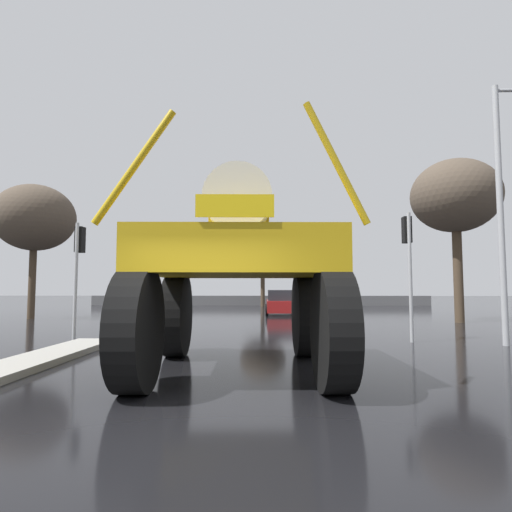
# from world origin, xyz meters

# --- Properties ---
(ground_plane) EXTENTS (120.00, 120.00, 0.00)m
(ground_plane) POSITION_xyz_m (0.00, 18.00, 0.00)
(ground_plane) COLOR black
(oversize_sprayer) EXTENTS (4.53, 5.75, 4.76)m
(oversize_sprayer) POSITION_xyz_m (0.33, 3.76, 2.05)
(oversize_sprayer) COLOR black
(oversize_sprayer) RESTS_ON ground
(sedan_ahead) EXTENTS (1.92, 4.12, 1.52)m
(sedan_ahead) POSITION_xyz_m (1.65, 21.48, 0.71)
(sedan_ahead) COLOR maroon
(sedan_ahead) RESTS_ON ground
(traffic_signal_near_left) EXTENTS (0.24, 0.54, 3.76)m
(traffic_signal_near_left) POSITION_xyz_m (-5.22, 8.45, 2.74)
(traffic_signal_near_left) COLOR #A8AAAF
(traffic_signal_near_left) RESTS_ON ground
(traffic_signal_near_right) EXTENTS (0.24, 0.54, 4.03)m
(traffic_signal_near_right) POSITION_xyz_m (5.34, 8.45, 2.94)
(traffic_signal_near_right) COLOR #A8AAAF
(traffic_signal_near_right) RESTS_ON ground
(streetlight_near_right) EXTENTS (1.96, 0.24, 7.79)m
(streetlight_near_right) POSITION_xyz_m (7.97, 7.63, 4.35)
(streetlight_near_right) COLOR #A8AAAF
(streetlight_near_right) RESTS_ON ground
(bare_tree_left) EXTENTS (4.23, 4.23, 7.27)m
(bare_tree_left) POSITION_xyz_m (-11.80, 17.24, 5.44)
(bare_tree_left) COLOR #473828
(bare_tree_left) RESTS_ON ground
(bare_tree_right) EXTENTS (4.22, 4.22, 7.97)m
(bare_tree_right) POSITION_xyz_m (10.10, 15.67, 6.12)
(bare_tree_right) COLOR #473828
(bare_tree_right) RESTS_ON ground
(bare_tree_far_center) EXTENTS (4.05, 4.05, 6.34)m
(bare_tree_far_center) POSITION_xyz_m (0.37, 32.29, 4.59)
(bare_tree_far_center) COLOR #473828
(bare_tree_far_center) RESTS_ON ground
(roadside_barrier) EXTENTS (31.71, 0.24, 0.90)m
(roadside_barrier) POSITION_xyz_m (0.00, 34.38, 0.45)
(roadside_barrier) COLOR #59595B
(roadside_barrier) RESTS_ON ground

